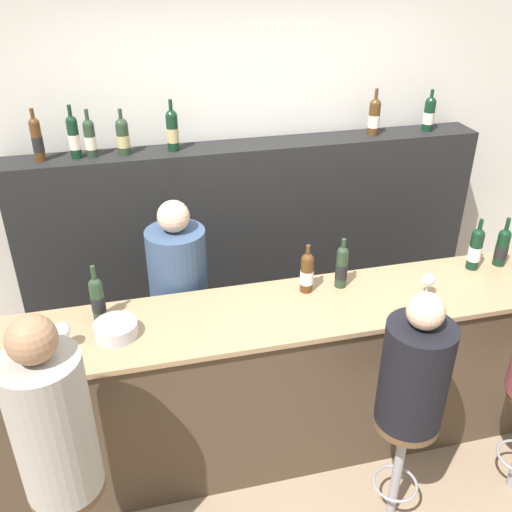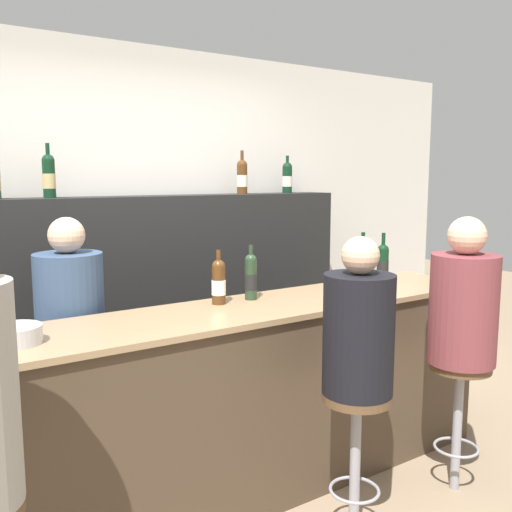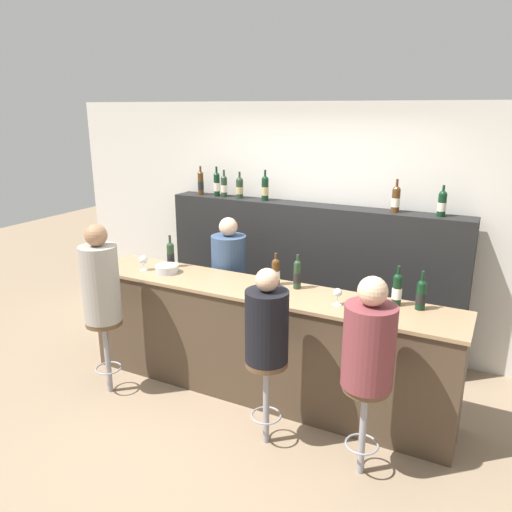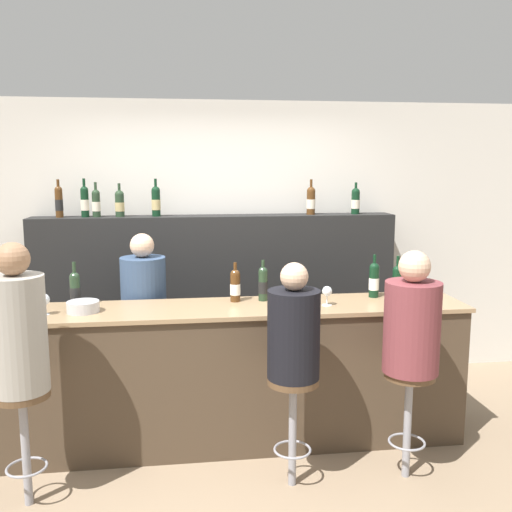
{
  "view_description": "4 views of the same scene",
  "coord_description": "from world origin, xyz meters",
  "px_view_note": "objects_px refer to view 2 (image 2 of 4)",
  "views": [
    {
      "loc": [
        -0.86,
        -2.16,
        2.79
      ],
      "look_at": [
        -0.24,
        0.36,
        1.33
      ],
      "focal_mm": 40.0,
      "sensor_mm": 36.0,
      "label": 1
    },
    {
      "loc": [
        -1.43,
        -2.16,
        1.7
      ],
      "look_at": [
        0.21,
        0.27,
        1.29
      ],
      "focal_mm": 40.0,
      "sensor_mm": 36.0,
      "label": 2
    },
    {
      "loc": [
        1.82,
        -3.37,
        2.54
      ],
      "look_at": [
        -0.01,
        0.21,
        1.34
      ],
      "focal_mm": 35.0,
      "sensor_mm": 36.0,
      "label": 3
    },
    {
      "loc": [
        -0.32,
        -3.65,
        2.02
      ],
      "look_at": [
        0.22,
        0.34,
        1.37
      ],
      "focal_mm": 40.0,
      "sensor_mm": 36.0,
      "label": 4
    }
  ],
  "objects_px": {
    "wine_bottle_backbar_6": "(287,177)",
    "wine_glass_1": "(335,280)",
    "guest_seated_middle": "(359,328)",
    "wine_bottle_counter_1": "(219,281)",
    "wine_bottle_counter_2": "(251,276)",
    "bar_stool_middle": "(356,428)",
    "bartender": "(73,371)",
    "bar_stool_right": "(459,393)",
    "guest_seated_right": "(464,302)",
    "wine_bottle_backbar_5": "(242,176)",
    "wine_bottle_backbar_4": "(49,176)",
    "metal_bowl": "(14,335)",
    "wine_bottle_counter_4": "(383,262)",
    "wine_bottle_counter_3": "(362,262)"
  },
  "relations": [
    {
      "from": "wine_bottle_backbar_6",
      "to": "wine_glass_1",
      "type": "distance_m",
      "value": 1.45
    },
    {
      "from": "wine_glass_1",
      "to": "guest_seated_middle",
      "type": "bearing_deg",
      "value": -122.41
    },
    {
      "from": "wine_bottle_counter_1",
      "to": "wine_bottle_counter_2",
      "type": "distance_m",
      "value": 0.21
    },
    {
      "from": "bar_stool_middle",
      "to": "bartender",
      "type": "distance_m",
      "value": 1.49
    },
    {
      "from": "wine_bottle_backbar_6",
      "to": "wine_glass_1",
      "type": "height_order",
      "value": "wine_bottle_backbar_6"
    },
    {
      "from": "wine_bottle_counter_2",
      "to": "bar_stool_right",
      "type": "bearing_deg",
      "value": -42.42
    },
    {
      "from": "guest_seated_right",
      "to": "wine_bottle_counter_2",
      "type": "bearing_deg",
      "value": 137.58
    },
    {
      "from": "wine_bottle_counter_2",
      "to": "wine_bottle_backbar_6",
      "type": "bearing_deg",
      "value": 44.87
    },
    {
      "from": "wine_bottle_backbar_6",
      "to": "wine_glass_1",
      "type": "relative_size",
      "value": 2.06
    },
    {
      "from": "bartender",
      "to": "wine_bottle_backbar_5",
      "type": "bearing_deg",
      "value": 23.45
    },
    {
      "from": "wine_bottle_counter_1",
      "to": "wine_bottle_backbar_6",
      "type": "xyz_separation_m",
      "value": [
        1.21,
        1.0,
        0.55
      ]
    },
    {
      "from": "guest_seated_right",
      "to": "bartender",
      "type": "relative_size",
      "value": 0.52
    },
    {
      "from": "wine_bottle_backbar_4",
      "to": "bartender",
      "type": "distance_m",
      "value": 1.21
    },
    {
      "from": "wine_bottle_counter_2",
      "to": "wine_bottle_counter_1",
      "type": "bearing_deg",
      "value": 180.0
    },
    {
      "from": "wine_bottle_backbar_6",
      "to": "bartender",
      "type": "bearing_deg",
      "value": -161.33
    },
    {
      "from": "guest_seated_right",
      "to": "wine_bottle_counter_1",
      "type": "bearing_deg",
      "value": 143.74
    },
    {
      "from": "guest_seated_right",
      "to": "metal_bowl",
      "type": "bearing_deg",
      "value": 164.16
    },
    {
      "from": "guest_seated_middle",
      "to": "wine_bottle_backbar_5",
      "type": "bearing_deg",
      "value": 73.97
    },
    {
      "from": "guest_seated_right",
      "to": "bar_stool_right",
      "type": "bearing_deg",
      "value": 0.0
    },
    {
      "from": "wine_bottle_counter_2",
      "to": "wine_bottle_backbar_4",
      "type": "xyz_separation_m",
      "value": [
        -0.8,
        1.0,
        0.55
      ]
    },
    {
      "from": "wine_bottle_counter_4",
      "to": "wine_bottle_backbar_5",
      "type": "bearing_deg",
      "value": 114.19
    },
    {
      "from": "guest_seated_middle",
      "to": "bar_stool_middle",
      "type": "bearing_deg",
      "value": -90.0
    },
    {
      "from": "bar_stool_middle",
      "to": "bartender",
      "type": "xyz_separation_m",
      "value": [
        -0.97,
        1.12,
        0.14
      ]
    },
    {
      "from": "wine_bottle_counter_1",
      "to": "bar_stool_right",
      "type": "distance_m",
      "value": 1.43
    },
    {
      "from": "wine_bottle_backbar_4",
      "to": "wine_bottle_counter_2",
      "type": "bearing_deg",
      "value": -51.22
    },
    {
      "from": "wine_bottle_counter_4",
      "to": "metal_bowl",
      "type": "height_order",
      "value": "wine_bottle_counter_4"
    },
    {
      "from": "bar_stool_right",
      "to": "guest_seated_right",
      "type": "relative_size",
      "value": 0.92
    },
    {
      "from": "wine_bottle_counter_3",
      "to": "wine_bottle_backbar_6",
      "type": "height_order",
      "value": "wine_bottle_backbar_6"
    },
    {
      "from": "wine_bottle_counter_1",
      "to": "guest_seated_right",
      "type": "bearing_deg",
      "value": -36.26
    },
    {
      "from": "wine_bottle_counter_3",
      "to": "bartender",
      "type": "bearing_deg",
      "value": 168.38
    },
    {
      "from": "wine_glass_1",
      "to": "wine_bottle_counter_1",
      "type": "bearing_deg",
      "value": 161.93
    },
    {
      "from": "wine_bottle_counter_3",
      "to": "bar_stool_right",
      "type": "relative_size",
      "value": 0.46
    },
    {
      "from": "wine_bottle_backbar_6",
      "to": "bartender",
      "type": "height_order",
      "value": "wine_bottle_backbar_6"
    },
    {
      "from": "wine_bottle_backbar_6",
      "to": "wine_bottle_counter_4",
      "type": "bearing_deg",
      "value": -88.27
    },
    {
      "from": "wine_bottle_backbar_4",
      "to": "bar_stool_right",
      "type": "xyz_separation_m",
      "value": [
        1.64,
        -1.76,
        -1.16
      ]
    },
    {
      "from": "wine_glass_1",
      "to": "metal_bowl",
      "type": "height_order",
      "value": "wine_glass_1"
    },
    {
      "from": "wine_bottle_backbar_4",
      "to": "metal_bowl",
      "type": "relative_size",
      "value": 1.5
    },
    {
      "from": "wine_bottle_counter_3",
      "to": "bar_stool_right",
      "type": "bearing_deg",
      "value": -91.03
    },
    {
      "from": "wine_bottle_counter_4",
      "to": "bar_stool_middle",
      "type": "bearing_deg",
      "value": -141.34
    },
    {
      "from": "wine_bottle_backbar_4",
      "to": "bar_stool_middle",
      "type": "relative_size",
      "value": 0.46
    },
    {
      "from": "wine_glass_1",
      "to": "bar_stool_right",
      "type": "bearing_deg",
      "value": -53.97
    },
    {
      "from": "bar_stool_right",
      "to": "wine_bottle_counter_2",
      "type": "bearing_deg",
      "value": 137.58
    },
    {
      "from": "wine_bottle_backbar_6",
      "to": "metal_bowl",
      "type": "bearing_deg",
      "value": -152.79
    },
    {
      "from": "wine_bottle_counter_2",
      "to": "wine_glass_1",
      "type": "relative_size",
      "value": 2.17
    },
    {
      "from": "wine_bottle_counter_2",
      "to": "guest_seated_middle",
      "type": "xyz_separation_m",
      "value": [
        0.08,
        -0.76,
        -0.13
      ]
    },
    {
      "from": "wine_bottle_backbar_5",
      "to": "guest_seated_right",
      "type": "height_order",
      "value": "wine_bottle_backbar_5"
    },
    {
      "from": "guest_seated_middle",
      "to": "guest_seated_right",
      "type": "height_order",
      "value": "guest_seated_right"
    },
    {
      "from": "wine_bottle_counter_1",
      "to": "guest_seated_middle",
      "type": "xyz_separation_m",
      "value": [
        0.28,
        -0.76,
        -0.13
      ]
    },
    {
      "from": "wine_bottle_counter_1",
      "to": "bar_stool_middle",
      "type": "relative_size",
      "value": 0.41
    },
    {
      "from": "wine_glass_1",
      "to": "bar_stool_right",
      "type": "height_order",
      "value": "wine_glass_1"
    }
  ]
}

